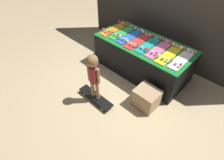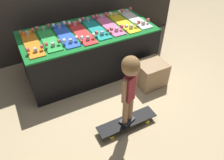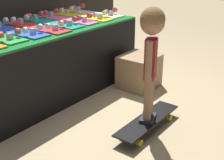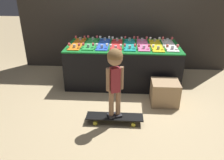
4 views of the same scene
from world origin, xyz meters
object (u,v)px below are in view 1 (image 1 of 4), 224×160
skateboard_green_on_rack (123,32)px  skateboard_teal_on_rack (150,44)px  skateboard_blue_on_rack (131,36)px  skateboard_red_on_rack (139,40)px  skateboard_on_floor (96,97)px  storage_box (146,98)px  skateboard_white_on_rack (183,58)px  skateboard_yellow_on_rack (170,54)px  child (93,70)px  skateboard_pink_on_rack (160,48)px  skateboard_orange_on_rack (115,29)px

skateboard_green_on_rack → skateboard_teal_on_rack: size_ratio=1.00×
skateboard_blue_on_rack → skateboard_teal_on_rack: bearing=0.3°
skateboard_red_on_rack → skateboard_on_floor: bearing=-88.1°
skateboard_on_floor → skateboard_blue_on_rack: bearing=101.8°
storage_box → skateboard_white_on_rack: bearing=79.3°
skateboard_teal_on_rack → skateboard_yellow_on_rack: (0.44, -0.02, 0.00)m
skateboard_red_on_rack → skateboard_blue_on_rack: bearing=171.0°
skateboard_blue_on_rack → child: 1.27m
skateboard_blue_on_rack → skateboard_pink_on_rack: bearing=0.5°
skateboard_orange_on_rack → storage_box: skateboard_orange_on_rack is taller
skateboard_green_on_rack → skateboard_yellow_on_rack: same height
skateboard_teal_on_rack → skateboard_yellow_on_rack: same height
skateboard_on_floor → storage_box: (0.70, 0.53, 0.10)m
skateboard_orange_on_rack → child: child is taller
skateboard_orange_on_rack → storage_box: bearing=-26.6°
skateboard_yellow_on_rack → skateboard_white_on_rack: bearing=6.8°
skateboard_green_on_rack → skateboard_on_floor: (0.48, -1.26, -0.62)m
skateboard_blue_on_rack → child: size_ratio=0.82×
skateboard_yellow_on_rack → skateboard_white_on_rack: size_ratio=1.00×
skateboard_teal_on_rack → child: (-0.18, -1.25, 0.02)m
skateboard_orange_on_rack → skateboard_green_on_rack: 0.22m
skateboard_blue_on_rack → storage_box: skateboard_blue_on_rack is taller
skateboard_on_floor → storage_box: storage_box is taller
skateboard_blue_on_rack → child: (0.26, -1.24, 0.02)m
skateboard_blue_on_rack → skateboard_white_on_rack: 1.10m
child → skateboard_teal_on_rack: bearing=61.6°
skateboard_pink_on_rack → skateboard_green_on_rack: bearing=179.3°
skateboard_red_on_rack → skateboard_yellow_on_rack: bearing=1.6°
skateboard_red_on_rack → child: size_ratio=0.82×
skateboard_red_on_rack → skateboard_on_floor: 1.36m
skateboard_orange_on_rack → skateboard_pink_on_rack: size_ratio=1.00×
skateboard_white_on_rack → skateboard_yellow_on_rack: bearing=-173.2°
skateboard_teal_on_rack → skateboard_pink_on_rack: 0.22m
skateboard_pink_on_rack → storage_box: 0.94m
skateboard_pink_on_rack → skateboard_blue_on_rack: bearing=-179.5°
skateboard_teal_on_rack → skateboard_white_on_rack: size_ratio=1.00×
skateboard_white_on_rack → storage_box: 0.90m
skateboard_pink_on_rack → skateboard_yellow_on_rack: bearing=-5.9°
skateboard_teal_on_rack → skateboard_white_on_rack: same height
storage_box → skateboard_orange_on_rack: bearing=153.4°
skateboard_pink_on_rack → storage_box: skateboard_pink_on_rack is taller
skateboard_on_floor → storage_box: 0.89m
skateboard_on_floor → child: (-0.00, 0.00, 0.64)m
skateboard_teal_on_rack → skateboard_yellow_on_rack: size_ratio=1.00×
skateboard_blue_on_rack → skateboard_red_on_rack: 0.22m
skateboard_green_on_rack → skateboard_red_on_rack: size_ratio=1.00×
skateboard_pink_on_rack → skateboard_on_floor: size_ratio=1.01×
skateboard_orange_on_rack → skateboard_blue_on_rack: size_ratio=1.00×
skateboard_green_on_rack → child: bearing=-69.1°
skateboard_orange_on_rack → skateboard_green_on_rack: bearing=7.3°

